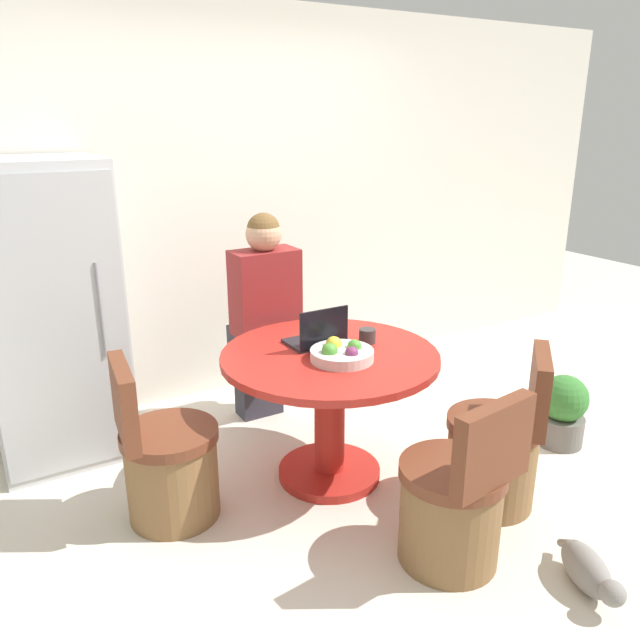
# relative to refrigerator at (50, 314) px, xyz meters

# --- Properties ---
(ground_plane) EXTENTS (12.00, 12.00, 0.00)m
(ground_plane) POSITION_rel_refrigerator_xyz_m (1.26, -1.25, -0.84)
(ground_plane) COLOR beige
(wall_back) EXTENTS (7.00, 0.06, 2.60)m
(wall_back) POSITION_rel_refrigerator_xyz_m (1.26, 0.38, 0.46)
(wall_back) COLOR silver
(wall_back) RESTS_ON ground_plane
(refrigerator) EXTENTS (0.71, 0.68, 1.69)m
(refrigerator) POSITION_rel_refrigerator_xyz_m (0.00, 0.00, 0.00)
(refrigerator) COLOR silver
(refrigerator) RESTS_ON ground_plane
(dining_table) EXTENTS (1.13, 1.13, 0.73)m
(dining_table) POSITION_rel_refrigerator_xyz_m (1.19, -1.04, -0.33)
(dining_table) COLOR #B2261E
(dining_table) RESTS_ON ground_plane
(chair_near_right_corner) EXTENTS (0.54, 0.54, 0.83)m
(chair_near_right_corner) POSITION_rel_refrigerator_xyz_m (1.78, -1.67, -0.56)
(chair_near_right_corner) COLOR brown
(chair_near_right_corner) RESTS_ON ground_plane
(chair_near_camera) EXTENTS (0.47, 0.48, 0.83)m
(chair_near_camera) POSITION_rel_refrigerator_xyz_m (1.29, -1.90, -0.56)
(chair_near_camera) COLOR brown
(chair_near_camera) RESTS_ON ground_plane
(chair_left_side) EXTENTS (0.48, 0.47, 0.83)m
(chair_left_side) POSITION_rel_refrigerator_xyz_m (0.32, -0.94, -0.56)
(chair_left_side) COLOR brown
(chair_left_side) RESTS_ON ground_plane
(person_seated) EXTENTS (0.40, 0.37, 1.35)m
(person_seated) POSITION_rel_refrigerator_xyz_m (1.18, -0.25, -0.10)
(person_seated) COLOR #2D2D38
(person_seated) RESTS_ON ground_plane
(laptop) EXTENTS (0.29, 0.22, 0.22)m
(laptop) POSITION_rel_refrigerator_xyz_m (1.19, -0.91, -0.07)
(laptop) COLOR #232328
(laptop) RESTS_ON dining_table
(fruit_bowl) EXTENTS (0.32, 0.32, 0.10)m
(fruit_bowl) POSITION_rel_refrigerator_xyz_m (1.18, -1.15, -0.08)
(fruit_bowl) COLOR beige
(fruit_bowl) RESTS_ON dining_table
(coffee_cup) EXTENTS (0.09, 0.09, 0.08)m
(coffee_cup) POSITION_rel_refrigerator_xyz_m (1.44, -1.01, -0.08)
(coffee_cup) COLOR #383333
(coffee_cup) RESTS_ON dining_table
(cat) EXTENTS (0.25, 0.42, 0.17)m
(cat) POSITION_rel_refrigerator_xyz_m (1.66, -2.33, -0.75)
(cat) COLOR gray
(cat) RESTS_ON ground_plane
(potted_plant) EXTENTS (0.28, 0.28, 0.44)m
(potted_plant) POSITION_rel_refrigerator_xyz_m (2.57, -1.45, -0.62)
(potted_plant) COLOR slate
(potted_plant) RESTS_ON ground_plane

